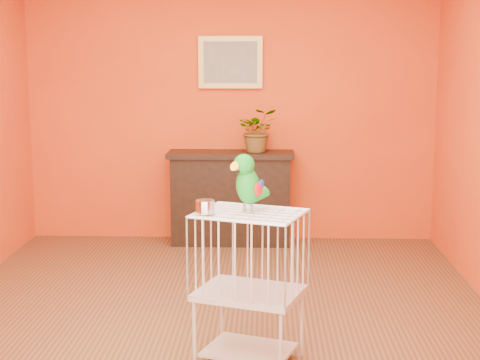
{
  "coord_description": "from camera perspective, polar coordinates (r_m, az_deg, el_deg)",
  "views": [
    {
      "loc": [
        0.35,
        -4.96,
        1.81
      ],
      "look_at": [
        0.2,
        -0.8,
        1.11
      ],
      "focal_mm": 55.0,
      "sensor_mm": 36.0,
      "label": 1
    }
  ],
  "objects": [
    {
      "name": "ground",
      "position": [
        5.3,
        -1.91,
        -10.4
      ],
      "size": [
        4.5,
        4.5,
        0.0
      ],
      "primitive_type": "plane",
      "color": "brown",
      "rests_on": "ground"
    },
    {
      "name": "room_shell",
      "position": [
        4.98,
        -2.01,
        6.98
      ],
      "size": [
        4.5,
        4.5,
        4.5
      ],
      "color": "#E64F15",
      "rests_on": "ground"
    },
    {
      "name": "console_cabinet",
      "position": [
        7.14,
        -0.73,
        -1.38
      ],
      "size": [
        1.21,
        0.44,
        0.9
      ],
      "color": "black",
      "rests_on": "ground"
    },
    {
      "name": "potted_plant",
      "position": [
        7.06,
        1.39,
        3.51
      ],
      "size": [
        0.43,
        0.46,
        0.33
      ],
      "primitive_type": "imported",
      "rotation": [
        0.0,
        0.0,
        0.12
      ],
      "color": "#26722D",
      "rests_on": "console_cabinet"
    },
    {
      "name": "framed_picture",
      "position": [
        7.19,
        -0.75,
        9.12
      ],
      "size": [
        0.62,
        0.04,
        0.5
      ],
      "color": "#B89241",
      "rests_on": "room_shell"
    },
    {
      "name": "birdcage",
      "position": [
        4.38,
        0.73,
        -8.17
      ],
      "size": [
        0.71,
        0.63,
        0.91
      ],
      "rotation": [
        0.0,
        0.0,
        -0.34
      ],
      "color": "beige",
      "rests_on": "ground"
    },
    {
      "name": "feed_cup",
      "position": [
        4.22,
        -2.72,
        -2.09
      ],
      "size": [
        0.11,
        0.11,
        0.08
      ],
      "primitive_type": "cylinder",
      "color": "silver",
      "rests_on": "birdcage"
    },
    {
      "name": "parrot",
      "position": [
        4.26,
        0.62,
        -0.16
      ],
      "size": [
        0.25,
        0.28,
        0.35
      ],
      "rotation": [
        0.0,
        0.0,
        -0.67
      ],
      "color": "#59544C",
      "rests_on": "birdcage"
    }
  ]
}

